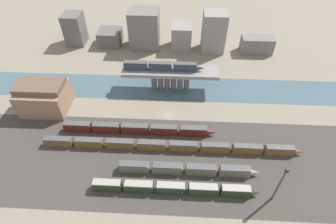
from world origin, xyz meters
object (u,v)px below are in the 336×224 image
(train_on_bridge, at_px, (163,66))
(train_yard_outer, at_px, (138,129))
(train_yard_mid, at_px, (187,169))
(train_yard_far, at_px, (170,146))
(signal_tower, at_px, (279,185))
(train_yard_near, at_px, (174,188))
(warehouse_building, at_px, (44,97))

(train_on_bridge, height_order, train_yard_outer, train_on_bridge)
(train_yard_outer, bearing_deg, train_yard_mid, -42.31)
(train_yard_mid, relative_size, train_yard_far, 0.50)
(train_on_bridge, height_order, signal_tower, signal_tower)
(train_yard_near, distance_m, train_yard_far, 17.90)
(train_yard_far, height_order, train_yard_outer, train_yard_outer)
(warehouse_building, relative_size, signal_tower, 1.19)
(train_yard_far, bearing_deg, train_on_bridge, 97.85)
(train_yard_mid, xyz_separation_m, signal_tower, (27.60, -8.66, 6.53))
(train_yard_near, relative_size, train_yard_mid, 1.12)
(train_yard_far, xyz_separation_m, signal_tower, (34.05, -18.72, 6.56))
(train_yard_near, height_order, train_yard_mid, train_yard_near)
(train_yard_mid, bearing_deg, signal_tower, -17.43)
(train_yard_near, distance_m, train_yard_outer, 30.06)
(train_on_bridge, xyz_separation_m, train_yard_outer, (-8.23, -29.65, -10.49))
(train_on_bridge, bearing_deg, warehouse_building, -161.79)
(train_yard_outer, bearing_deg, warehouse_building, 162.93)
(train_yard_outer, xyz_separation_m, warehouse_building, (-42.36, 13.01, 4.27))
(train_yard_far, bearing_deg, train_yard_outer, 149.12)
(train_yard_near, relative_size, signal_tower, 3.34)
(signal_tower, bearing_deg, train_yard_outer, 150.60)
(train_yard_mid, distance_m, train_yard_far, 11.95)
(train_yard_outer, height_order, signal_tower, signal_tower)
(train_on_bridge, height_order, train_yard_near, train_on_bridge)
(train_yard_outer, bearing_deg, train_on_bridge, 74.49)
(train_yard_near, height_order, train_yard_outer, train_yard_outer)
(train_yard_outer, relative_size, signal_tower, 3.73)
(train_yard_near, bearing_deg, warehouse_building, 146.08)
(train_on_bridge, bearing_deg, signal_tower, -55.17)
(train_yard_far, xyz_separation_m, train_yard_outer, (-13.42, 8.03, 0.13))
(train_yard_far, distance_m, train_yard_outer, 15.64)
(train_yard_mid, distance_m, warehouse_building, 69.70)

